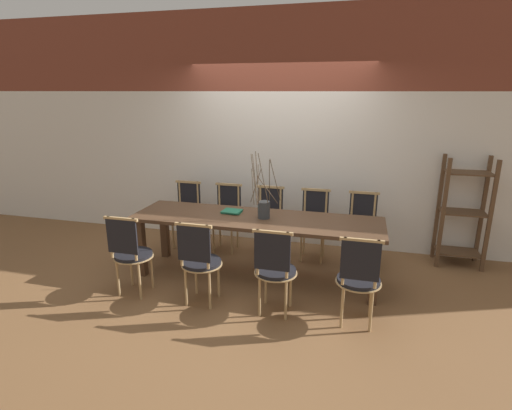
# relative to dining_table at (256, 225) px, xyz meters

# --- Properties ---
(ground_plane) EXTENTS (16.00, 16.00, 0.00)m
(ground_plane) POSITION_rel_dining_table_xyz_m (0.00, 0.00, -0.65)
(ground_plane) COLOR brown
(wall_rear) EXTENTS (12.00, 0.06, 3.20)m
(wall_rear) POSITION_rel_dining_table_xyz_m (0.00, 1.28, 0.95)
(wall_rear) COLOR silver
(wall_rear) RESTS_ON ground_plane
(dining_table) EXTENTS (2.87, 0.80, 0.74)m
(dining_table) POSITION_rel_dining_table_xyz_m (0.00, 0.00, 0.00)
(dining_table) COLOR #4C3321
(dining_table) RESTS_ON ground_plane
(chair_near_leftend) EXTENTS (0.42, 0.42, 0.92)m
(chair_near_leftend) POSITION_rel_dining_table_xyz_m (-1.18, -0.75, -0.15)
(chair_near_leftend) COLOR black
(chair_near_leftend) RESTS_ON ground_plane
(chair_near_left) EXTENTS (0.42, 0.42, 0.92)m
(chair_near_left) POSITION_rel_dining_table_xyz_m (-0.39, -0.75, -0.15)
(chair_near_left) COLOR black
(chair_near_left) RESTS_ON ground_plane
(chair_near_center) EXTENTS (0.42, 0.42, 0.92)m
(chair_near_center) POSITION_rel_dining_table_xyz_m (0.38, -0.75, -0.15)
(chair_near_center) COLOR black
(chair_near_center) RESTS_ON ground_plane
(chair_near_right) EXTENTS (0.42, 0.42, 0.92)m
(chair_near_right) POSITION_rel_dining_table_xyz_m (1.17, -0.75, -0.15)
(chair_near_right) COLOR black
(chair_near_right) RESTS_ON ground_plane
(chair_far_leftend) EXTENTS (0.42, 0.42, 0.92)m
(chair_far_leftend) POSITION_rel_dining_table_xyz_m (-1.22, 0.75, -0.15)
(chair_far_leftend) COLOR black
(chair_far_leftend) RESTS_ON ground_plane
(chair_far_left) EXTENTS (0.42, 0.42, 0.92)m
(chair_far_left) POSITION_rel_dining_table_xyz_m (-0.62, 0.75, -0.15)
(chair_far_left) COLOR black
(chair_far_left) RESTS_ON ground_plane
(chair_far_center) EXTENTS (0.42, 0.42, 0.92)m
(chair_far_center) POSITION_rel_dining_table_xyz_m (-0.03, 0.75, -0.15)
(chair_far_center) COLOR black
(chair_far_center) RESTS_ON ground_plane
(chair_far_right) EXTENTS (0.42, 0.42, 0.92)m
(chair_far_right) POSITION_rel_dining_table_xyz_m (0.58, 0.75, -0.15)
(chair_far_right) COLOR black
(chair_far_right) RESTS_ON ground_plane
(chair_far_rightend) EXTENTS (0.42, 0.42, 0.92)m
(chair_far_rightend) POSITION_rel_dining_table_xyz_m (1.19, 0.75, -0.15)
(chair_far_rightend) COLOR black
(chair_far_rightend) RESTS_ON ground_plane
(vase_centerpiece) EXTENTS (0.34, 0.31, 0.76)m
(vase_centerpiece) POSITION_rel_dining_table_xyz_m (0.09, 0.01, 0.22)
(vase_centerpiece) COLOR #33383D
(vase_centerpiece) RESTS_ON dining_table
(book_stack) EXTENTS (0.23, 0.21, 0.03)m
(book_stack) POSITION_rel_dining_table_xyz_m (-0.33, 0.11, 0.11)
(book_stack) COLOR #1E6B4C
(book_stack) RESTS_ON dining_table
(shelving_rack) EXTENTS (0.56, 0.37, 1.38)m
(shelving_rack) POSITION_rel_dining_table_xyz_m (2.39, 1.02, 0.04)
(shelving_rack) COLOR #513823
(shelving_rack) RESTS_ON ground_plane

